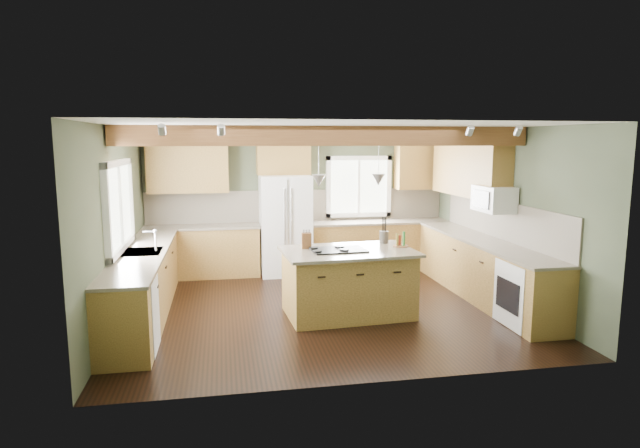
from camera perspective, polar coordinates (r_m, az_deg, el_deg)
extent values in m
plane|color=black|center=(7.89, 0.37, -8.90)|extent=(5.60, 5.60, 0.00)
plane|color=silver|center=(7.52, 0.39, 10.33)|extent=(5.60, 5.60, 0.00)
plane|color=#3E4732|center=(10.04, -2.29, 2.51)|extent=(5.60, 0.00, 5.60)
plane|color=#3E4732|center=(7.59, -20.86, -0.10)|extent=(0.00, 5.00, 5.00)
plane|color=#3E4732|center=(8.57, 19.11, 0.94)|extent=(0.00, 5.00, 5.00)
cube|color=brown|center=(7.16, 0.94, 9.37)|extent=(5.55, 0.26, 0.26)
cube|color=brown|center=(9.88, -2.25, 9.61)|extent=(5.55, 0.20, 0.10)
cube|color=brown|center=(10.04, -2.28, 1.99)|extent=(5.58, 0.03, 0.58)
cube|color=brown|center=(8.62, 18.83, 0.39)|extent=(0.03, 3.70, 0.58)
cube|color=brown|center=(9.79, -12.45, -2.95)|extent=(2.02, 0.60, 0.88)
cube|color=#4E4539|center=(9.71, -12.54, -0.29)|extent=(2.06, 0.64, 0.04)
cube|color=brown|center=(10.20, 6.30, -2.33)|extent=(2.62, 0.60, 0.88)
cube|color=#4E4539|center=(10.12, 6.34, 0.23)|extent=(2.66, 0.64, 0.04)
cube|color=brown|center=(7.76, -18.26, -6.27)|extent=(0.60, 3.70, 0.88)
cube|color=#4E4539|center=(7.66, -18.42, -2.94)|extent=(0.64, 3.74, 0.04)
cube|color=brown|center=(8.62, 16.91, -4.72)|extent=(0.60, 3.70, 0.88)
cube|color=#4E4539|center=(8.53, 17.05, -1.71)|extent=(0.64, 3.74, 0.04)
cube|color=brown|center=(9.74, -13.90, 5.90)|extent=(1.40, 0.35, 0.90)
cube|color=brown|center=(9.77, -3.93, 7.32)|extent=(0.96, 0.35, 0.70)
cube|color=brown|center=(9.22, 15.61, 5.69)|extent=(0.35, 2.20, 0.90)
cube|color=brown|center=(10.40, 10.55, 6.18)|extent=(0.90, 0.35, 0.90)
cube|color=white|center=(7.61, -20.75, 1.82)|extent=(0.04, 1.60, 1.05)
cube|color=white|center=(10.22, 4.12, 4.01)|extent=(1.10, 0.04, 1.00)
cube|color=#262628|center=(7.66, -18.43, -2.90)|extent=(0.50, 0.65, 0.03)
cylinder|color=#B2B2B7|center=(7.61, -17.14, -1.81)|extent=(0.02, 0.02, 0.28)
cube|color=white|center=(6.53, -19.71, -9.27)|extent=(0.60, 0.60, 0.84)
cube|color=white|center=(7.53, 21.39, -6.98)|extent=(0.60, 0.72, 0.84)
cube|color=white|center=(8.39, 18.05, 2.56)|extent=(0.40, 0.70, 0.38)
cone|color=#B2B2B7|center=(7.12, -0.14, 4.62)|extent=(0.18, 0.18, 0.16)
cone|color=#B2B2B7|center=(7.37, 6.24, 4.71)|extent=(0.18, 0.18, 0.16)
cube|color=white|center=(9.68, -3.72, -0.12)|extent=(0.90, 0.74, 1.80)
cube|color=brown|center=(7.48, 3.01, -6.39)|extent=(1.75, 1.14, 0.88)
cube|color=#4E4539|center=(7.37, 3.04, -2.94)|extent=(1.87, 1.26, 0.04)
cube|color=black|center=(7.33, 1.99, -2.77)|extent=(0.76, 0.53, 0.02)
cube|color=#563B1A|center=(7.44, -1.45, -1.80)|extent=(0.14, 0.11, 0.22)
cylinder|color=#372F2C|center=(7.90, 6.83, -1.40)|extent=(0.14, 0.14, 0.18)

